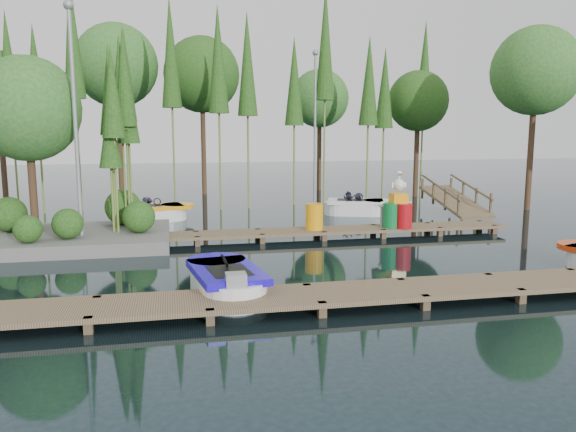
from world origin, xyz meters
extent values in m
plane|color=#1B2D33|center=(0.00, 0.00, 0.00)|extent=(90.00, 90.00, 0.00)
cube|color=brown|center=(0.00, -4.50, 0.25)|extent=(18.00, 1.50, 0.10)
cube|color=brown|center=(-4.30, -5.13, 0.05)|extent=(0.16, 0.16, 0.50)
cube|color=brown|center=(-4.30, -3.87, 0.05)|extent=(0.16, 0.16, 0.50)
cube|color=brown|center=(-2.15, -5.13, 0.05)|extent=(0.16, 0.16, 0.50)
cube|color=brown|center=(-2.15, -3.87, 0.05)|extent=(0.16, 0.16, 0.50)
cube|color=brown|center=(0.00, -5.13, 0.05)|extent=(0.16, 0.16, 0.50)
cube|color=brown|center=(0.00, -3.87, 0.05)|extent=(0.16, 0.16, 0.50)
cube|color=brown|center=(2.15, -5.13, 0.05)|extent=(0.16, 0.16, 0.50)
cube|color=brown|center=(2.15, -3.87, 0.05)|extent=(0.16, 0.16, 0.50)
cube|color=brown|center=(4.30, -5.13, 0.05)|extent=(0.16, 0.16, 0.50)
cube|color=brown|center=(4.30, -3.87, 0.05)|extent=(0.16, 0.16, 0.50)
cube|color=brown|center=(6.45, -3.87, 0.05)|extent=(0.16, 0.16, 0.50)
cube|color=brown|center=(1.00, 2.50, 0.25)|extent=(15.00, 1.20, 0.10)
cube|color=brown|center=(-6.10, 2.02, 0.05)|extent=(0.16, 0.16, 0.50)
cube|color=brown|center=(-6.10, 2.98, 0.05)|extent=(0.16, 0.16, 0.50)
cube|color=brown|center=(-4.07, 2.02, 0.05)|extent=(0.16, 0.16, 0.50)
cube|color=brown|center=(-4.07, 2.98, 0.05)|extent=(0.16, 0.16, 0.50)
cube|color=brown|center=(-2.04, 2.02, 0.05)|extent=(0.16, 0.16, 0.50)
cube|color=brown|center=(-2.04, 2.98, 0.05)|extent=(0.16, 0.16, 0.50)
cube|color=brown|center=(-0.01, 2.02, 0.05)|extent=(0.16, 0.16, 0.50)
cube|color=brown|center=(-0.01, 2.98, 0.05)|extent=(0.16, 0.16, 0.50)
cube|color=brown|center=(2.01, 2.02, 0.05)|extent=(0.16, 0.16, 0.50)
cube|color=brown|center=(2.01, 2.98, 0.05)|extent=(0.16, 0.16, 0.50)
cube|color=brown|center=(4.04, 2.02, 0.05)|extent=(0.16, 0.16, 0.50)
cube|color=brown|center=(4.04, 2.98, 0.05)|extent=(0.16, 0.16, 0.50)
cube|color=brown|center=(6.07, 2.02, 0.05)|extent=(0.16, 0.16, 0.50)
cube|color=brown|center=(6.07, 2.98, 0.05)|extent=(0.16, 0.16, 0.50)
cube|color=brown|center=(8.10, 2.02, 0.05)|extent=(0.16, 0.16, 0.50)
cube|color=brown|center=(8.10, 2.98, 0.05)|extent=(0.16, 0.16, 0.50)
cube|color=slate|center=(-6.00, 3.00, 0.18)|extent=(6.20, 4.20, 0.42)
sphere|color=#2C5A1C|center=(-7.80, 3.60, 0.94)|extent=(1.10, 1.10, 1.10)
sphere|color=#2C5A1C|center=(-5.80, 2.00, 0.84)|extent=(0.90, 0.90, 0.90)
sphere|color=#2C5A1C|center=(-4.40, 4.20, 0.99)|extent=(1.20, 1.20, 1.20)
sphere|color=#2C5A1C|center=(-6.80, 1.60, 0.79)|extent=(0.80, 0.80, 0.80)
sphere|color=#2C5A1C|center=(-3.80, 2.60, 0.89)|extent=(1.00, 1.00, 1.00)
cylinder|color=#452E1D|center=(-7.00, 3.40, 2.00)|extent=(0.24, 0.24, 3.60)
sphere|color=#3C772E|center=(-7.00, 3.40, 4.20)|extent=(3.20, 3.20, 3.20)
cylinder|color=olive|center=(-4.25, 3.56, 2.97)|extent=(0.07, 0.07, 5.93)
cone|color=#2C5A1C|center=(-4.25, 3.56, 5.04)|extent=(0.70, 0.70, 2.97)
cylinder|color=olive|center=(-4.57, 3.40, 2.83)|extent=(0.07, 0.07, 5.66)
cone|color=#2C5A1C|center=(-4.57, 3.40, 4.81)|extent=(0.70, 0.70, 2.83)
cylinder|color=olive|center=(-4.07, 3.59, 2.61)|extent=(0.07, 0.07, 5.22)
cone|color=#2C5A1C|center=(-4.07, 3.59, 4.44)|extent=(0.70, 0.70, 2.61)
cylinder|color=olive|center=(-4.44, 2.78, 2.76)|extent=(0.07, 0.07, 5.53)
cone|color=#2C5A1C|center=(-4.44, 2.78, 4.70)|extent=(0.70, 0.70, 2.76)
cylinder|color=olive|center=(-4.59, 2.90, 2.01)|extent=(0.07, 0.07, 4.01)
cone|color=#2C5A1C|center=(-4.59, 2.90, 3.41)|extent=(0.70, 0.70, 2.01)
cylinder|color=olive|center=(-4.13, 3.45, 3.05)|extent=(0.07, 0.07, 6.11)
cone|color=#2C5A1C|center=(-4.13, 3.45, 5.19)|extent=(0.70, 0.70, 3.05)
cylinder|color=#452E1D|center=(12.74, 6.90, 3.03)|extent=(0.26, 0.26, 6.06)
sphere|color=#3C772E|center=(12.74, 6.90, 6.06)|extent=(3.81, 3.81, 3.81)
cylinder|color=#452E1D|center=(9.99, 12.65, 2.51)|extent=(0.26, 0.26, 5.02)
sphere|color=#2C5A1C|center=(9.99, 12.65, 5.02)|extent=(3.16, 3.16, 3.16)
cylinder|color=#452E1D|center=(5.74, 16.70, 2.65)|extent=(0.26, 0.26, 5.31)
sphere|color=#3C772E|center=(5.74, 16.70, 5.31)|extent=(3.34, 3.34, 3.34)
cylinder|color=#452E1D|center=(-1.00, 16.03, 3.23)|extent=(0.26, 0.26, 6.46)
sphere|color=#2C5A1C|center=(-1.00, 16.03, 6.46)|extent=(4.06, 4.06, 4.06)
cylinder|color=#452E1D|center=(-5.41, 16.00, 3.43)|extent=(0.26, 0.26, 6.85)
sphere|color=#3C772E|center=(-5.41, 16.00, 6.85)|extent=(4.31, 4.31, 4.31)
cylinder|color=#452E1D|center=(-10.59, 13.75, 2.74)|extent=(0.26, 0.26, 5.48)
cylinder|color=olive|center=(-9.73, 12.48, 4.18)|extent=(0.09, 0.09, 8.36)
cone|color=#2C5A1C|center=(-9.73, 12.48, 6.52)|extent=(0.90, 0.90, 4.60)
cylinder|color=olive|center=(-8.16, 10.23, 3.74)|extent=(0.09, 0.09, 7.48)
cone|color=#2C5A1C|center=(-8.16, 10.23, 5.83)|extent=(0.90, 0.90, 4.11)
cylinder|color=olive|center=(-6.71, 10.82, 4.83)|extent=(0.09, 0.09, 9.66)
cone|color=#2C5A1C|center=(-6.71, 10.82, 7.54)|extent=(0.90, 0.90, 5.31)
cylinder|color=olive|center=(-4.68, 11.83, 3.85)|extent=(0.09, 0.09, 7.69)
cone|color=#2C5A1C|center=(-4.68, 11.83, 6.00)|extent=(0.90, 0.90, 4.23)
cylinder|color=olive|center=(-2.63, 11.48, 4.49)|extent=(0.09, 0.09, 8.99)
cone|color=#2C5A1C|center=(-2.63, 11.48, 7.01)|extent=(0.90, 0.90, 4.94)
cylinder|color=olive|center=(-0.63, 9.87, 4.22)|extent=(0.09, 0.09, 8.44)
cone|color=#2C5A1C|center=(-0.63, 9.87, 6.58)|extent=(0.90, 0.90, 4.64)
cylinder|color=olive|center=(0.65, 10.00, 4.11)|extent=(0.09, 0.09, 8.22)
cone|color=#2C5A1C|center=(0.65, 10.00, 6.41)|extent=(0.90, 0.90, 4.52)
cylinder|color=olive|center=(2.96, 10.87, 3.70)|extent=(0.09, 0.09, 7.41)
cone|color=#2C5A1C|center=(2.96, 10.87, 5.78)|extent=(0.90, 0.90, 4.07)
cylinder|color=olive|center=(4.49, 11.10, 4.89)|extent=(0.09, 0.09, 9.77)
cone|color=#2C5A1C|center=(4.49, 11.10, 7.62)|extent=(0.90, 0.90, 5.38)
cylinder|color=olive|center=(6.24, 9.83, 3.70)|extent=(0.09, 0.09, 7.40)
cone|color=#2C5A1C|center=(6.24, 9.83, 5.77)|extent=(0.90, 0.90, 4.07)
cylinder|color=olive|center=(7.63, 11.42, 3.57)|extent=(0.09, 0.09, 7.14)
cone|color=#2C5A1C|center=(7.63, 11.42, 5.57)|extent=(0.90, 0.90, 3.93)
cylinder|color=olive|center=(10.17, 12.43, 4.31)|extent=(0.09, 0.09, 8.61)
cone|color=#2C5A1C|center=(10.17, 12.43, 6.72)|extent=(0.90, 0.90, 4.74)
cylinder|color=gray|center=(-5.50, 2.50, 3.50)|extent=(0.12, 0.12, 7.00)
sphere|color=gray|center=(-5.50, 2.50, 7.10)|extent=(0.30, 0.30, 0.30)
cylinder|color=gray|center=(4.00, 11.00, 3.50)|extent=(0.12, 0.12, 7.00)
sphere|color=gray|center=(4.00, 11.00, 7.10)|extent=(0.30, 0.30, 0.30)
cube|color=brown|center=(9.00, 6.50, 0.55)|extent=(1.50, 3.94, 0.95)
cube|color=brown|center=(8.30, 4.90, 0.59)|extent=(0.08, 0.08, 0.90)
cube|color=brown|center=(8.30, 6.00, 0.70)|extent=(0.08, 0.08, 0.90)
cube|color=brown|center=(8.30, 7.10, 0.81)|extent=(0.08, 0.08, 0.90)
cube|color=brown|center=(8.30, 8.20, 0.92)|extent=(0.08, 0.08, 0.90)
cube|color=brown|center=(8.30, 6.50, 1.15)|extent=(0.06, 3.54, 0.83)
cube|color=brown|center=(9.70, 4.90, 0.59)|extent=(0.08, 0.08, 0.90)
cube|color=brown|center=(9.70, 6.00, 0.70)|extent=(0.08, 0.08, 0.90)
cube|color=brown|center=(9.70, 7.10, 0.81)|extent=(0.08, 0.08, 0.90)
cube|color=brown|center=(9.70, 8.20, 0.92)|extent=(0.08, 0.08, 0.90)
cube|color=brown|center=(9.70, 6.50, 1.15)|extent=(0.06, 3.54, 0.83)
cube|color=white|center=(-1.67, -3.42, 0.22)|extent=(1.51, 1.52, 0.61)
cylinder|color=white|center=(-1.77, -2.76, 0.22)|extent=(1.51, 1.51, 0.61)
cylinder|color=white|center=(-1.57, -4.09, 0.22)|extent=(1.51, 1.51, 0.61)
cube|color=#1B08D2|center=(-1.67, -3.42, 0.55)|extent=(1.68, 2.49, 0.16)
cylinder|color=#1B08D2|center=(-1.81, -2.46, 0.55)|extent=(1.54, 1.54, 0.16)
cube|color=black|center=(-1.64, -3.64, 0.60)|extent=(0.98, 1.21, 0.07)
torus|color=black|center=(-1.69, -3.26, 0.78)|extent=(0.21, 0.33, 0.29)
cube|color=white|center=(-3.51, 7.28, 0.22)|extent=(1.53, 1.52, 0.59)
cylinder|color=white|center=(-2.87, 7.41, 0.22)|extent=(1.52, 1.52, 0.59)
cylinder|color=white|center=(-4.15, 7.15, 0.22)|extent=(1.52, 1.52, 0.59)
cube|color=#FFA10D|center=(-3.51, 7.28, 0.54)|extent=(2.46, 1.73, 0.15)
cylinder|color=#FFA10D|center=(-2.58, 7.47, 0.54)|extent=(1.55, 1.55, 0.15)
cube|color=black|center=(-3.72, 7.24, 0.59)|extent=(1.20, 0.99, 0.06)
torus|color=black|center=(-3.35, 7.32, 0.75)|extent=(0.32, 0.22, 0.29)
imported|color=#1E1E2D|center=(-3.77, 7.23, 0.85)|extent=(0.53, 0.43, 1.05)
cube|color=white|center=(4.80, 7.19, 0.22)|extent=(1.68, 1.67, 0.60)
cylinder|color=white|center=(5.43, 6.98, 0.22)|extent=(1.67, 1.67, 0.60)
cylinder|color=white|center=(4.18, 7.41, 0.22)|extent=(1.67, 1.67, 0.60)
cube|color=white|center=(4.80, 7.19, 0.55)|extent=(2.60, 2.01, 0.15)
cylinder|color=white|center=(5.72, 6.88, 0.55)|extent=(1.70, 1.70, 0.15)
cube|color=black|center=(4.60, 7.27, 0.60)|extent=(1.29, 1.12, 0.07)
torus|color=black|center=(4.96, 7.14, 0.77)|extent=(0.34, 0.25, 0.29)
imported|color=#1E1E2D|center=(4.54, 7.28, 0.82)|extent=(0.52, 0.45, 0.99)
imported|color=#1E1E2D|center=(5.03, 7.52, 0.76)|extent=(0.41, 0.34, 0.75)
cube|color=gray|center=(-1.59, -4.50, 0.55)|extent=(0.41, 0.34, 0.50)
cylinder|color=#FFA10D|center=(1.80, 2.50, 0.73)|extent=(0.58, 0.58, 0.86)
cylinder|color=#0C7231|center=(4.42, 2.31, 0.72)|extent=(0.55, 0.55, 0.83)
cylinder|color=silver|center=(4.98, 2.58, 0.72)|extent=(0.55, 0.55, 0.83)
cylinder|color=#B80D13|center=(4.79, 2.12, 0.72)|extent=(0.55, 0.55, 0.83)
cube|color=#FFA10D|center=(4.70, 2.40, 1.29)|extent=(0.51, 0.51, 0.32)
sphere|color=white|center=(4.70, 2.40, 1.73)|extent=(0.41, 0.41, 0.41)
cylinder|color=white|center=(4.70, 2.40, 1.96)|extent=(0.09, 0.09, 0.28)
sphere|color=white|center=(4.70, 2.40, 2.12)|extent=(0.18, 0.18, 0.18)
cone|color=orange|center=(4.70, 2.22, 2.10)|extent=(0.09, 0.28, 0.09)
cube|color=white|center=(4.70, 2.40, 1.73)|extent=(0.51, 0.06, 0.17)
cylinder|color=gray|center=(4.16, 2.50, 0.62)|extent=(0.11, 0.11, 0.65)
sphere|color=white|center=(4.16, 2.50, 1.06)|extent=(0.22, 0.22, 0.22)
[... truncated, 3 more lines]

